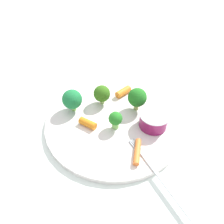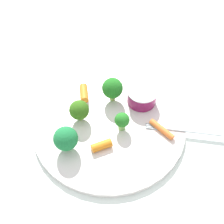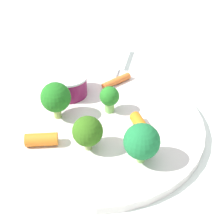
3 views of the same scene
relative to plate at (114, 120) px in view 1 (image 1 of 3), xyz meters
name	(u,v)px [view 1 (image 1 of 3)]	position (x,y,z in m)	size (l,w,h in m)	color
ground_plane	(114,121)	(0.00, 0.00, -0.01)	(2.40, 2.40, 0.00)	white
plate	(114,120)	(0.00, 0.00, 0.00)	(0.31, 0.31, 0.01)	silver
sauce_cup	(154,119)	(0.00, 0.09, 0.02)	(0.06, 0.06, 0.03)	#7C164A
broccoli_floret_0	(72,100)	(0.00, -0.10, 0.04)	(0.05, 0.05, 0.06)	#8AC261
broccoli_floret_1	(115,119)	(0.03, 0.01, 0.03)	(0.03, 0.03, 0.04)	#7DBD5D
broccoli_floret_2	(102,94)	(-0.04, -0.04, 0.03)	(0.04, 0.04, 0.05)	#90A960
broccoli_floret_3	(137,98)	(-0.04, 0.04, 0.04)	(0.04, 0.04, 0.06)	#96B15A
carrot_stick_0	(125,92)	(-0.09, 0.00, 0.01)	(0.02, 0.02, 0.04)	orange
carrot_stick_1	(137,152)	(0.08, 0.07, 0.01)	(0.01, 0.01, 0.06)	orange
carrot_stick_2	(88,123)	(0.04, -0.05, 0.01)	(0.02, 0.02, 0.04)	orange
fork	(157,174)	(0.12, 0.11, 0.01)	(0.13, 0.13, 0.00)	#ABB3B7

